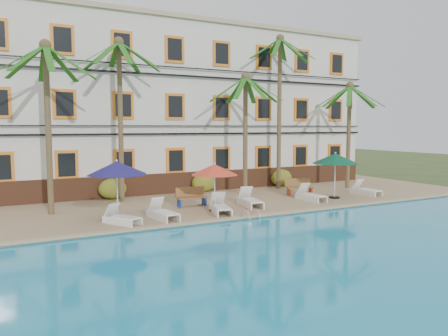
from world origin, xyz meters
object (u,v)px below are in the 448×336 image
palm_e (349,119)px  lounger_d (250,200)px  palm_d (279,92)px  lounger_e (310,195)px  umbrella_green (335,159)px  palm_b (120,98)px  lounger_c (220,207)px  pool_ladder (251,218)px  palm_c (245,116)px  lounger_a (121,217)px  palm_a (47,103)px  umbrella_red (215,170)px  lounger_b (162,212)px  lounger_f (365,190)px  umbrella_blue (117,168)px  bench_right (299,186)px  bench_left (191,197)px

palm_e → lounger_d: bearing=-163.2°
palm_d → lounger_d: size_ratio=4.69×
palm_d → lounger_e: size_ratio=5.11×
umbrella_green → palm_b: bearing=158.4°
palm_e → lounger_c: 12.15m
lounger_c → pool_ladder: bearing=-63.7°
lounger_d → palm_c: bearing=63.0°
palm_b → lounger_a: bearing=-105.1°
palm_a → palm_c: palm_a is taller
umbrella_red → umbrella_green: bearing=1.7°
lounger_b → lounger_c: size_ratio=0.94×
palm_c → lounger_f: bearing=-28.7°
palm_b → umbrella_blue: palm_b is taller
palm_e → umbrella_green: size_ratio=2.66×
palm_d → lounger_e: 7.35m
lounger_d → lounger_b: bearing=-170.2°
lounger_f → pool_ladder: 9.33m
lounger_a → palm_e: bearing=13.1°
lounger_d → umbrella_red: bearing=-172.6°
umbrella_green → lounger_d: 5.63m
palm_a → lounger_e: size_ratio=4.09×
palm_d → umbrella_blue: palm_d is taller
lounger_c → lounger_f: (9.74, 0.90, -0.02)m
lounger_f → bench_right: bearing=151.4°
umbrella_green → lounger_f: umbrella_green is taller
palm_b → lounger_e: 10.98m
lounger_b → lounger_f: bearing=3.9°
bench_left → pool_ladder: bearing=-72.9°
lounger_a → palm_a: bearing=123.5°
palm_b → bench_right: palm_b is taller
lounger_a → lounger_d: size_ratio=0.87×
palm_b → lounger_a: (-1.35, -5.00, -5.04)m
palm_d → palm_a: bearing=-171.6°
palm_b → lounger_c: palm_b is taller
lounger_d → lounger_c: bearing=-157.0°
umbrella_blue → bench_left: 4.58m
umbrella_blue → umbrella_red: size_ratio=1.13×
lounger_a → umbrella_red: bearing=8.1°
palm_d → palm_e: palm_d is taller
palm_a → pool_ladder: 10.06m
umbrella_red → lounger_c: (-0.02, -0.61, -1.60)m
palm_b → palm_e: palm_b is taller
palm_c → palm_d: size_ratio=0.73×
palm_c → bench_right: (2.70, -1.49, -4.00)m
lounger_a → bench_right: size_ratio=1.12×
palm_d → lounger_c: palm_d is taller
palm_a → umbrella_red: bearing=-22.3°
palm_b → bench_left: size_ratio=5.51×
umbrella_red → palm_e: bearing=15.1°
palm_e → pool_ladder: size_ratio=8.93×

